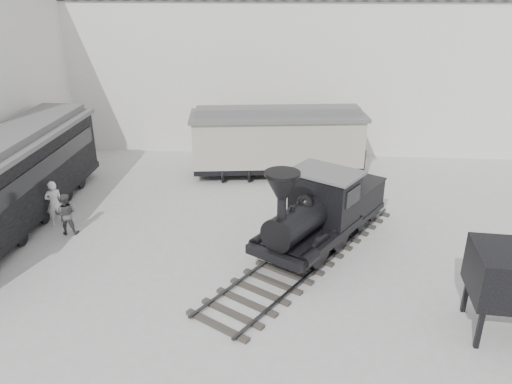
# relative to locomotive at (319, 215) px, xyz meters

# --- Properties ---
(ground) EXTENTS (90.00, 90.00, 0.00)m
(ground) POSITION_rel_locomotive_xyz_m (-2.34, -3.26, -1.33)
(ground) COLOR #9E9E9B
(north_wall) EXTENTS (34.00, 2.51, 11.00)m
(north_wall) POSITION_rel_locomotive_xyz_m (-2.34, 11.73, 4.22)
(north_wall) COLOR silver
(north_wall) RESTS_ON ground
(locomotive) EXTENTS (7.29, 9.84, 3.61)m
(locomotive) POSITION_rel_locomotive_xyz_m (0.00, 0.00, 0.00)
(locomotive) COLOR #322D28
(locomotive) RESTS_ON ground
(boxcar) EXTENTS (8.67, 3.66, 3.44)m
(boxcar) POSITION_rel_locomotive_xyz_m (-1.75, 7.31, 0.47)
(boxcar) COLOR black
(boxcar) RESTS_ON ground
(passenger_coach) EXTENTS (2.80, 12.70, 3.39)m
(passenger_coach) POSITION_rel_locomotive_xyz_m (-11.82, 0.73, 0.54)
(passenger_coach) COLOR black
(passenger_coach) RESTS_ON ground
(visitor_a) EXTENTS (0.81, 0.72, 1.87)m
(visitor_a) POSITION_rel_locomotive_xyz_m (-10.29, 1.08, -0.40)
(visitor_a) COLOR silver
(visitor_a) RESTS_ON ground
(visitor_b) EXTENTS (0.89, 0.75, 1.64)m
(visitor_b) POSITION_rel_locomotive_xyz_m (-9.53, 0.40, -0.51)
(visitor_b) COLOR #464647
(visitor_b) RESTS_ON ground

